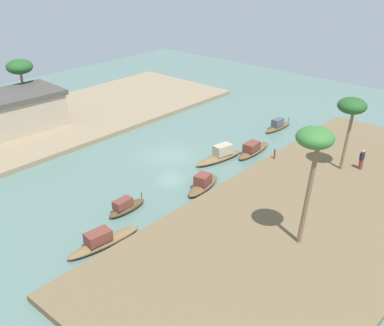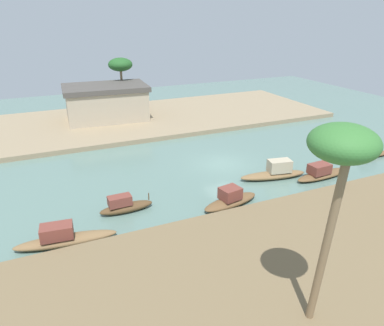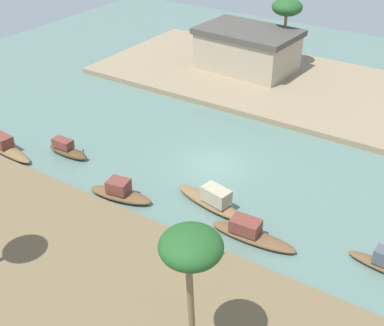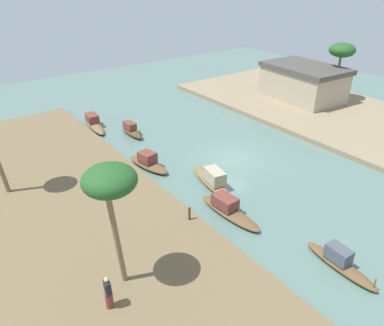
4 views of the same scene
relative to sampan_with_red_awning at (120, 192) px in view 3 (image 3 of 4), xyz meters
The scene contains 12 objects.
river_water 6.90m from the sampan_with_red_awning, 65.87° to the left, with size 67.13×67.13×0.00m, color slate.
riverbank_left 8.98m from the sampan_with_red_awning, 71.73° to the right, with size 37.52×14.95×0.45m, color brown.
riverbank_right 21.27m from the sampan_with_red_awning, 82.40° to the left, with size 37.52×14.95×0.45m, color #937F60.
sampan_with_red_awning is the anchor object (origin of this frame).
sampan_with_tall_canopy 6.59m from the sampan_with_red_awning, 162.91° to the left, with size 3.31×0.97×1.13m.
sampan_near_left_bank 8.27m from the sampan_with_red_awning, ahead, with size 4.86×1.43×1.15m.
sampan_downstream_large 10.07m from the sampan_with_red_awning, behind, with size 5.32×1.63×1.23m.
sampan_midstream 5.49m from the sampan_with_red_awning, 24.14° to the left, with size 5.13×2.05×1.41m.
mooring_post 7.88m from the sampan_with_red_awning, 12.35° to the right, with size 0.14×0.14×0.86m, color #4C3823.
palm_tree_left_far 13.15m from the sampan_with_red_awning, 36.25° to the right, with size 2.29×2.29×6.19m.
palm_tree_right_tall 25.08m from the sampan_with_red_awning, 91.69° to the left, with size 2.74×2.74×6.19m.
riverside_building 22.26m from the sampan_with_red_awning, 98.18° to the left, with size 9.15×6.40×3.70m.
Camera 3 is at (14.07, -24.41, 17.52)m, focal length 47.07 mm.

